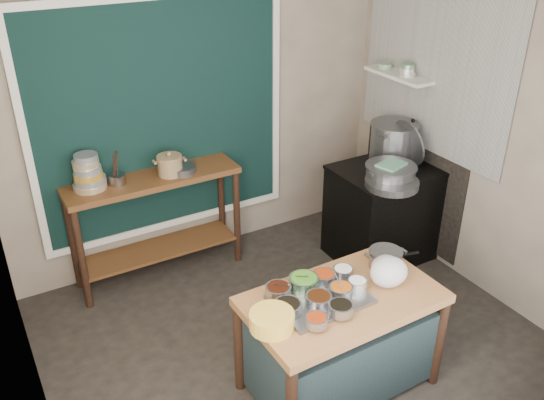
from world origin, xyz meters
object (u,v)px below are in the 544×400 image
stove_block (384,214)px  saucepan (385,259)px  condiment_tray (320,299)px  prep_table (340,342)px  yellow_basin (272,321)px  stock_pot (393,142)px  ceramic_crock (170,166)px  utensil_cup (117,179)px  back_counter (157,227)px  steamer (391,173)px

stove_block → saucepan: bearing=-130.9°
condiment_tray → prep_table: bearing=-13.6°
yellow_basin → stock_pot: bearing=33.2°
ceramic_crock → saucepan: bearing=-63.3°
utensil_cup → back_counter: bearing=-2.7°
ceramic_crock → stove_block: bearing=-21.7°
condiment_tray → steamer: bearing=34.7°
stove_block → stock_pot: size_ratio=2.04×
back_counter → ceramic_crock: 0.57m
stove_block → prep_table: bearing=-139.1°
yellow_basin → ceramic_crock: (0.11, 1.88, 0.22)m
stove_block → steamer: (-0.16, -0.20, 0.53)m
back_counter → steamer: size_ratio=3.30×
condiment_tray → yellow_basin: size_ratio=2.18×
back_counter → ceramic_crock: (0.15, -0.03, 0.55)m
back_counter → stove_block: bearing=-21.0°
ceramic_crock → steamer: 1.83m
yellow_basin → stock_pot: (2.02, 1.32, 0.25)m
prep_table → condiment_tray: (-0.15, 0.04, 0.39)m
stove_block → saucepan: (-0.88, -1.02, 0.39)m
saucepan → ceramic_crock: 1.94m
steamer → condiment_tray: bearing=-145.3°
condiment_tray → utensil_cup: size_ratio=4.15×
condiment_tray → ceramic_crock: size_ratio=2.65×
stove_block → condiment_tray: size_ratio=1.55×
prep_table → utensil_cup: bearing=113.6°
back_counter → condiment_tray: back_counter is taller
saucepan → stock_pot: bearing=63.8°
prep_table → stock_pot: size_ratio=2.84×
yellow_basin → steamer: bearing=29.9°
prep_table → utensil_cup: size_ratio=8.91×
prep_table → utensil_cup: utensil_cup is taller
condiment_tray → utensil_cup: (-0.71, 1.85, 0.23)m
back_counter → utensil_cup: utensil_cup is taller
steamer → ceramic_crock: bearing=150.6°
steamer → yellow_basin: bearing=-150.1°
saucepan → stove_block: bearing=64.7°
steamer → prep_table: bearing=-140.9°
ceramic_crock → back_counter: bearing=167.8°
utensil_cup → steamer: (2.02, -0.94, -0.04)m
condiment_tray → yellow_basin: (-0.39, -0.07, 0.04)m
prep_table → back_counter: back_counter is taller
prep_table → back_counter: 1.97m
back_counter → ceramic_crock: bearing=-12.2°
utensil_cup → saucepan: bearing=-53.7°
back_counter → ceramic_crock: size_ratio=6.61×
back_counter → utensil_cup: bearing=177.3°
ceramic_crock → stock_pot: 1.98m
condiment_tray → stock_pot: stock_pot is taller
stove_block → ceramic_crock: size_ratio=4.10×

